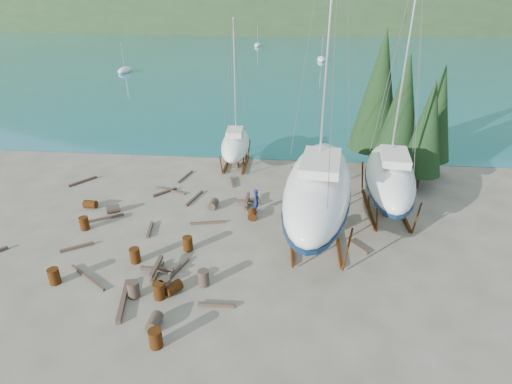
# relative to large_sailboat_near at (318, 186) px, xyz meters

# --- Properties ---
(ground) EXTENTS (600.00, 600.00, 0.00)m
(ground) POSITION_rel_large_sailboat_near_xyz_m (-5.87, -2.50, -3.34)
(ground) COLOR #5F5A4B
(ground) RESTS_ON ground
(bay_water) EXTENTS (700.00, 700.00, 0.00)m
(bay_water) POSITION_rel_large_sailboat_near_xyz_m (-5.87, 312.50, -3.34)
(bay_water) COLOR #18687A
(bay_water) RESTS_ON ground
(far_hill) EXTENTS (800.00, 360.00, 110.00)m
(far_hill) POSITION_rel_large_sailboat_near_xyz_m (-5.87, 317.50, -3.34)
(far_hill) COLOR #24371B
(far_hill) RESTS_ON ground
(far_house_left) EXTENTS (6.60, 5.60, 5.60)m
(far_house_left) POSITION_rel_large_sailboat_near_xyz_m (-65.87, 187.50, -0.42)
(far_house_left) COLOR beige
(far_house_left) RESTS_ON ground
(far_house_center) EXTENTS (6.60, 5.60, 5.60)m
(far_house_center) POSITION_rel_large_sailboat_near_xyz_m (-25.87, 187.50, -0.42)
(far_house_center) COLOR beige
(far_house_center) RESTS_ON ground
(far_house_right) EXTENTS (6.60, 5.60, 5.60)m
(far_house_right) POSITION_rel_large_sailboat_near_xyz_m (24.13, 187.50, -0.42)
(far_house_right) COLOR beige
(far_house_right) RESTS_ON ground
(cypress_near_right) EXTENTS (3.60, 3.60, 10.00)m
(cypress_near_right) POSITION_rel_large_sailboat_near_xyz_m (6.63, 9.50, 2.45)
(cypress_near_right) COLOR black
(cypress_near_right) RESTS_ON ground
(cypress_mid_right) EXTENTS (3.06, 3.06, 8.50)m
(cypress_mid_right) POSITION_rel_large_sailboat_near_xyz_m (8.13, 7.50, 1.57)
(cypress_mid_right) COLOR black
(cypress_mid_right) RESTS_ON ground
(cypress_back_left) EXTENTS (4.14, 4.14, 11.50)m
(cypress_back_left) POSITION_rel_large_sailboat_near_xyz_m (5.13, 11.50, 3.32)
(cypress_back_left) COLOR black
(cypress_back_left) RESTS_ON ground
(cypress_far_right) EXTENTS (3.24, 3.24, 9.00)m
(cypress_far_right) POSITION_rel_large_sailboat_near_xyz_m (9.63, 10.50, 1.86)
(cypress_far_right) COLOR black
(cypress_far_right) RESTS_ON ground
(moored_boat_left) EXTENTS (2.00, 5.00, 6.05)m
(moored_boat_left) POSITION_rel_large_sailboat_near_xyz_m (-35.87, 57.50, -2.96)
(moored_boat_left) COLOR white
(moored_boat_left) RESTS_ON ground
(moored_boat_mid) EXTENTS (2.00, 5.00, 6.05)m
(moored_boat_mid) POSITION_rel_large_sailboat_near_xyz_m (4.13, 77.50, -2.96)
(moored_boat_mid) COLOR white
(moored_boat_mid) RESTS_ON ground
(moored_boat_far) EXTENTS (2.00, 5.00, 6.05)m
(moored_boat_far) POSITION_rel_large_sailboat_near_xyz_m (-13.87, 107.50, -2.96)
(moored_boat_far) COLOR white
(moored_boat_far) RESTS_ON ground
(large_sailboat_near) EXTENTS (5.45, 13.59, 20.80)m
(large_sailboat_near) POSITION_rel_large_sailboat_near_xyz_m (0.00, 0.00, 0.00)
(large_sailboat_near) COLOR white
(large_sailboat_near) RESTS_ON ground
(large_sailboat_far) EXTENTS (4.38, 11.00, 16.93)m
(large_sailboat_far) POSITION_rel_large_sailboat_near_xyz_m (4.97, 3.50, -0.58)
(large_sailboat_far) COLOR white
(large_sailboat_far) RESTS_ON ground
(small_sailboat_shore) EXTENTS (2.76, 7.70, 12.13)m
(small_sailboat_shore) POSITION_rel_large_sailboat_near_xyz_m (-6.63, 10.85, -1.35)
(small_sailboat_shore) COLOR white
(small_sailboat_shore) RESTS_ON ground
(worker) EXTENTS (0.47, 0.66, 1.71)m
(worker) POSITION_rel_large_sailboat_near_xyz_m (-3.97, 2.48, -2.49)
(worker) COLOR #121A4F
(worker) RESTS_ON ground
(drum_1) EXTENTS (0.59, 0.89, 0.58)m
(drum_1) POSITION_rel_large_sailboat_near_xyz_m (-7.53, -8.80, -3.05)
(drum_1) COLOR #2D2823
(drum_1) RESTS_ON ground
(drum_2) EXTENTS (0.91, 0.62, 0.58)m
(drum_2) POSITION_rel_large_sailboat_near_xyz_m (-15.78, 1.86, -3.05)
(drum_2) COLOR #623410
(drum_2) RESTS_ON ground
(drum_3) EXTENTS (0.58, 0.58, 0.88)m
(drum_3) POSITION_rel_large_sailboat_near_xyz_m (-7.91, -6.89, -2.90)
(drum_3) COLOR #623410
(drum_3) RESTS_ON ground
(drum_5) EXTENTS (0.58, 0.58, 0.88)m
(drum_5) POSITION_rel_large_sailboat_near_xyz_m (-7.73, -6.47, -2.90)
(drum_5) COLOR #2D2823
(drum_5) RESTS_ON ground
(drum_6) EXTENTS (0.64, 0.92, 0.58)m
(drum_6) POSITION_rel_large_sailboat_near_xyz_m (-4.17, 1.51, -3.05)
(drum_6) COLOR #623410
(drum_6) RESTS_ON ground
(drum_7) EXTENTS (0.58, 0.58, 0.88)m
(drum_7) POSITION_rel_large_sailboat_near_xyz_m (-7.09, -9.89, -2.90)
(drum_7) COLOR #623410
(drum_7) RESTS_ON ground
(drum_8) EXTENTS (0.58, 0.58, 0.88)m
(drum_8) POSITION_rel_large_sailboat_near_xyz_m (-14.77, -0.97, -2.90)
(drum_8) COLOR #623410
(drum_8) RESTS_ON ground
(drum_10) EXTENTS (0.58, 0.58, 0.88)m
(drum_10) POSITION_rel_large_sailboat_near_xyz_m (-10.21, -4.09, -2.90)
(drum_10) COLOR #623410
(drum_10) RESTS_ON ground
(drum_11) EXTENTS (0.67, 0.94, 0.58)m
(drum_11) POSITION_rel_large_sailboat_near_xyz_m (-7.09, 2.74, -3.05)
(drum_11) COLOR #2D2823
(drum_11) RESTS_ON ground
(drum_12) EXTENTS (0.99, 1.05, 0.58)m
(drum_12) POSITION_rel_large_sailboat_near_xyz_m (-7.34, -6.42, -3.05)
(drum_12) COLOR #623410
(drum_12) RESTS_ON ground
(drum_13) EXTENTS (0.58, 0.58, 0.88)m
(drum_13) POSITION_rel_large_sailboat_near_xyz_m (-13.72, -6.30, -2.90)
(drum_13) COLOR #623410
(drum_13) RESTS_ON ground
(drum_14) EXTENTS (0.58, 0.58, 0.88)m
(drum_14) POSITION_rel_large_sailboat_near_xyz_m (-7.55, -2.62, -2.90)
(drum_14) COLOR #623410
(drum_14) RESTS_ON ground
(drum_15) EXTENTS (1.05, 0.93, 0.58)m
(drum_15) POSITION_rel_large_sailboat_near_xyz_m (-13.88, 1.36, -3.05)
(drum_15) COLOR #2D2823
(drum_15) RESTS_ON ground
(drum_16) EXTENTS (0.58, 0.58, 0.88)m
(drum_16) POSITION_rel_large_sailboat_near_xyz_m (-9.21, -6.92, -2.90)
(drum_16) COLOR #2D2823
(drum_16) RESTS_ON ground
(drum_17) EXTENTS (0.58, 0.58, 0.88)m
(drum_17) POSITION_rel_large_sailboat_near_xyz_m (-5.93, -5.68, -2.90)
(drum_17) COLOR #2D2823
(drum_17) RESTS_ON ground
(timber_0) EXTENTS (0.69, 2.51, 0.14)m
(timber_0) POSITION_rel_large_sailboat_near_xyz_m (-10.46, 7.74, -3.27)
(timber_0) COLOR #4F3A2D
(timber_0) RESTS_ON ground
(timber_1) EXTENTS (1.13, 1.42, 0.19)m
(timber_1) POSITION_rel_large_sailboat_near_xyz_m (2.52, -1.43, -3.25)
(timber_1) COLOR #4F3A2D
(timber_1) RESTS_ON ground
(timber_2) EXTENTS (1.52, 2.11, 0.19)m
(timber_2) POSITION_rel_large_sailboat_near_xyz_m (-18.48, 5.98, -3.25)
(timber_2) COLOR #4F3A2D
(timber_2) RESTS_ON ground
(timber_3) EXTENTS (2.74, 1.91, 0.15)m
(timber_3) POSITION_rel_large_sailboat_near_xyz_m (-12.22, -5.79, -3.27)
(timber_3) COLOR #4F3A2D
(timber_3) RESTS_ON ground
(timber_4) EXTENTS (0.48, 1.85, 0.17)m
(timber_4) POSITION_rel_large_sailboat_near_xyz_m (-10.54, -0.75, -3.26)
(timber_4) COLOR #4F3A2D
(timber_4) RESTS_ON ground
(timber_5) EXTENTS (0.94, 2.57, 0.16)m
(timber_5) POSITION_rel_large_sailboat_near_xyz_m (-7.69, -4.88, -3.26)
(timber_5) COLOR #4F3A2D
(timber_5) RESTS_ON ground
(timber_6) EXTENTS (0.60, 1.75, 0.19)m
(timber_6) POSITION_rel_large_sailboat_near_xyz_m (-6.37, 7.01, -3.25)
(timber_6) COLOR #4F3A2D
(timber_6) RESTS_ON ground
(timber_7) EXTENTS (1.80, 0.21, 0.17)m
(timber_7) POSITION_rel_large_sailboat_near_xyz_m (-4.98, -7.22, -3.26)
(timber_7) COLOR #4F3A2D
(timber_7) RESTS_ON ground
(timber_8) EXTENTS (1.50, 1.65, 0.19)m
(timber_8) POSITION_rel_large_sailboat_near_xyz_m (-11.25, 4.68, -3.25)
(timber_8) COLOR #4F3A2D
(timber_8) RESTS_ON ground
(timber_10) EXTENTS (0.79, 2.52, 0.16)m
(timber_10) POSITION_rel_large_sailboat_near_xyz_m (-8.77, 3.89, -3.26)
(timber_10) COLOR #4F3A2D
(timber_10) RESTS_ON ground
(timber_11) EXTENTS (2.27, 0.64, 0.15)m
(timber_11) POSITION_rel_large_sailboat_near_xyz_m (-7.04, 0.50, -3.27)
(timber_11) COLOR #4F3A2D
(timber_11) RESTS_ON ground
(timber_12) EXTENTS (1.65, 1.22, 0.17)m
(timber_12) POSITION_rel_large_sailboat_near_xyz_m (-14.20, -3.12, -3.26)
(timber_12) COLOR #4F3A2D
(timber_12) RESTS_ON ground
(timber_15) EXTENTS (2.60, 1.07, 0.15)m
(timber_15) POSITION_rel_large_sailboat_near_xyz_m (-10.89, 5.03, -3.27)
(timber_15) COLOR #4F3A2D
(timber_15) RESTS_ON ground
(timber_16) EXTENTS (0.94, 3.00, 0.23)m
(timber_16) POSITION_rel_large_sailboat_near_xyz_m (-9.59, -7.39, -3.23)
(timber_16) COLOR #4F3A2D
(timber_16) RESTS_ON ground
(timber_17) EXTENTS (2.40, 1.59, 0.16)m
(timber_17) POSITION_rel_large_sailboat_near_xyz_m (-14.17, 0.33, -3.26)
(timber_17) COLOR #4F3A2D
(timber_17) RESTS_ON ground
(timber_pile_fore) EXTENTS (1.80, 1.80, 0.60)m
(timber_pile_fore) POSITION_rel_large_sailboat_near_xyz_m (-8.66, -5.00, -3.04)
(timber_pile_fore) COLOR #4F3A2D
(timber_pile_fore) RESTS_ON ground
(timber_pile_aft) EXTENTS (1.80, 1.80, 0.60)m
(timber_pile_aft) POSITION_rel_large_sailboat_near_xyz_m (-4.73, 3.37, -3.04)
(timber_pile_aft) COLOR #4F3A2D
(timber_pile_aft) RESTS_ON ground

